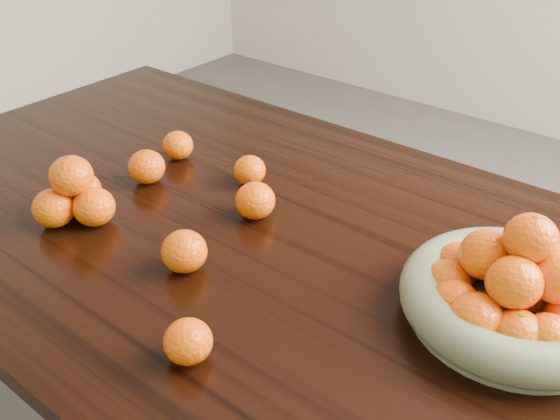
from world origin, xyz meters
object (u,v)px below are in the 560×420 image
Objects in this scene: dining_table at (298,286)px; orange_pyramid at (75,195)px; fruit_bowl at (515,293)px; loose_orange_0 at (147,167)px.

orange_pyramid reaches higher than dining_table.
fruit_bowl reaches higher than orange_pyramid.
fruit_bowl is 0.81m from orange_pyramid.
orange_pyramid is at bearing -154.44° from dining_table.
dining_table is 25.40× the size of loose_orange_0.
orange_pyramid is at bearing -162.49° from fruit_bowl.
dining_table is 0.42m from loose_orange_0.
loose_orange_0 is (-0.01, 0.18, -0.02)m from orange_pyramid.
dining_table is 0.40m from fruit_bowl.
fruit_bowl is at bearing 4.46° from loose_orange_0.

